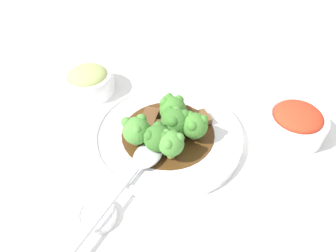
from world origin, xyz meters
TOP-DOWN VIEW (x-y plane):
  - ground_plane at (0.00, 0.00)m, footprint 4.00×4.00m
  - main_plate at (0.00, 0.00)m, footprint 0.29×0.29m
  - beef_strip_0 at (-0.05, 0.00)m, footprint 0.07×0.04m
  - beef_strip_1 at (0.03, 0.00)m, footprint 0.06×0.08m
  - beef_strip_2 at (0.02, -0.04)m, footprint 0.06×0.06m
  - broccoli_floret_0 at (0.04, 0.03)m, footprint 0.05×0.05m
  - broccoli_floret_1 at (-0.04, 0.03)m, footprint 0.05×0.05m
  - broccoli_floret_2 at (-0.02, -0.02)m, footprint 0.05×0.05m
  - broccoli_floret_3 at (-0.03, -0.05)m, footprint 0.03×0.03m
  - broccoli_floret_4 at (-0.01, 0.01)m, footprint 0.06×0.06m
  - broccoli_floret_5 at (0.06, -0.00)m, footprint 0.05×0.05m
  - broccoli_floret_6 at (0.01, 0.03)m, footprint 0.04×0.04m
  - broccoli_floret_7 at (0.02, 0.06)m, footprint 0.05×0.05m
  - serving_spoon at (0.07, 0.05)m, footprint 0.21×0.15m
  - side_bowl_kimchi at (-0.22, 0.10)m, footprint 0.12×0.12m
  - side_bowl_appetizer at (0.09, -0.21)m, footprint 0.11×0.11m
  - sauce_dish at (0.18, 0.10)m, footprint 0.06×0.06m
  - paper_napkin at (0.21, 0.03)m, footprint 0.11×0.10m

SIDE VIEW (x-z plane):
  - ground_plane at x=0.00m, z-range 0.00..0.00m
  - paper_napkin at x=0.21m, z-range 0.00..0.01m
  - sauce_dish at x=0.18m, z-range 0.00..0.01m
  - main_plate at x=0.00m, z-range 0.00..0.02m
  - beef_strip_0 at x=-0.05m, z-range 0.02..0.03m
  - beef_strip_1 at x=0.03m, z-range 0.02..0.03m
  - serving_spoon at x=0.07m, z-range 0.02..0.03m
  - beef_strip_2 at x=0.02m, z-range 0.02..0.03m
  - side_bowl_appetizer at x=0.09m, z-range 0.00..0.06m
  - side_bowl_kimchi at x=-0.22m, z-range 0.00..0.06m
  - broccoli_floret_6 at x=0.01m, z-range 0.02..0.06m
  - broccoli_floret_3 at x=-0.03m, z-range 0.02..0.06m
  - broccoli_floret_4 at x=-0.01m, z-range 0.02..0.08m
  - broccoli_floret_1 at x=-0.04m, z-range 0.02..0.08m
  - broccoli_floret_0 at x=0.04m, z-range 0.02..0.08m
  - broccoli_floret_5 at x=0.06m, z-range 0.02..0.08m
  - broccoli_floret_2 at x=-0.02m, z-range 0.02..0.08m
  - broccoli_floret_7 at x=0.02m, z-range 0.02..0.08m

